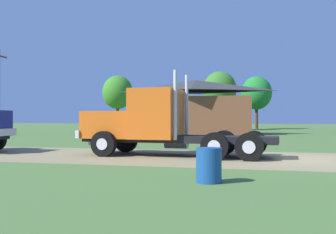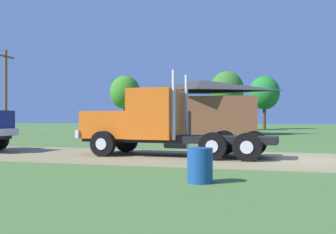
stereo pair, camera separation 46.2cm
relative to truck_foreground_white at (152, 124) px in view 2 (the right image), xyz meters
The scene contains 10 objects.
ground_plane 6.12m from the truck_foreground_white, ahead, with size 200.00×200.00×0.00m, color #4C6F33.
dirt_track 6.12m from the truck_foreground_white, ahead, with size 120.00×6.54×0.01m, color #8D7D55.
truck_foreground_white is the anchor object (origin of this frame).
visitor_far_side 7.67m from the truck_foreground_white, 134.21° to the left, with size 0.40×0.66×1.59m.
steel_barrel 7.23m from the truck_foreground_white, 62.82° to the right, with size 0.61×0.61×0.83m, color #19478C.
shed_building 22.72m from the truck_foreground_white, 95.76° to the left, with size 11.61×6.30×5.33m.
utility_pole_near 24.53m from the truck_foreground_white, 141.55° to the left, with size 0.26×2.20×7.83m.
tree_left 43.14m from the truck_foreground_white, 113.45° to the left, with size 4.54×4.54×7.94m.
tree_mid 35.87m from the truck_foreground_white, 92.28° to the left, with size 4.36×4.36×7.67m.
tree_right 42.79m from the truck_foreground_white, 85.88° to the left, with size 4.38×4.38×7.62m.
Camera 2 is at (-0.88, -15.18, 1.53)m, focal length 42.16 mm.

